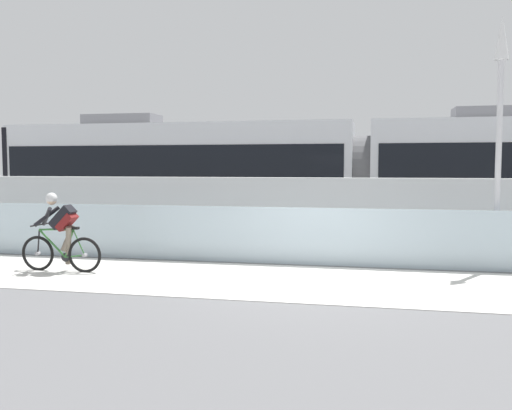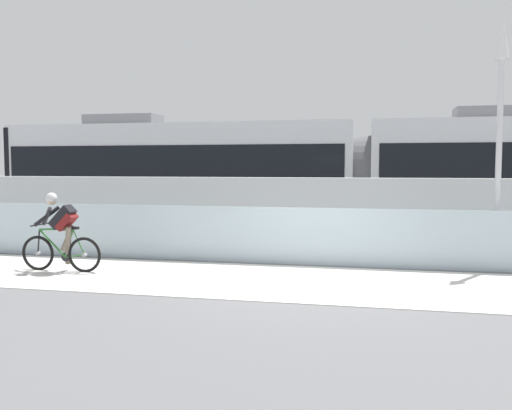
% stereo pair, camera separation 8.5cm
% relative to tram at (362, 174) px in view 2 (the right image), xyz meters
% --- Properties ---
extents(ground_plane, '(200.00, 200.00, 0.00)m').
position_rel_tram_xyz_m(ground_plane, '(-0.82, -6.85, -1.89)').
color(ground_plane, slate).
extents(bike_path_deck, '(32.00, 3.20, 0.01)m').
position_rel_tram_xyz_m(bike_path_deck, '(-0.82, -6.85, -1.89)').
color(bike_path_deck, silver).
rests_on(bike_path_deck, ground).
extents(glass_parapet, '(32.00, 0.05, 1.24)m').
position_rel_tram_xyz_m(glass_parapet, '(-0.82, -5.00, -1.27)').
color(glass_parapet, silver).
rests_on(glass_parapet, ground).
extents(concrete_barrier_wall, '(32.00, 0.36, 1.86)m').
position_rel_tram_xyz_m(concrete_barrier_wall, '(-0.82, -3.20, -0.96)').
color(concrete_barrier_wall, silver).
rests_on(concrete_barrier_wall, ground).
extents(tram_rail_near, '(32.00, 0.08, 0.01)m').
position_rel_tram_xyz_m(tram_rail_near, '(-0.82, -0.72, -1.89)').
color(tram_rail_near, '#595654').
rests_on(tram_rail_near, ground).
extents(tram_rail_far, '(32.00, 0.08, 0.01)m').
position_rel_tram_xyz_m(tram_rail_far, '(-0.82, 0.72, -1.89)').
color(tram_rail_far, '#595654').
rests_on(tram_rail_far, ground).
extents(tram, '(22.56, 2.54, 3.81)m').
position_rel_tram_xyz_m(tram, '(0.00, 0.00, 0.00)').
color(tram, silver).
rests_on(tram, ground).
extents(cyclist_on_bike, '(1.77, 0.58, 1.61)m').
position_rel_tram_xyz_m(cyclist_on_bike, '(-5.82, -6.85, -1.11)').
color(cyclist_on_bike, black).
rests_on(cyclist_on_bike, ground).
extents(lamp_post_antenna, '(0.28, 0.28, 5.20)m').
position_rel_tram_xyz_m(lamp_post_antenna, '(2.86, -4.70, 1.40)').
color(lamp_post_antenna, gray).
rests_on(lamp_post_antenna, ground).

